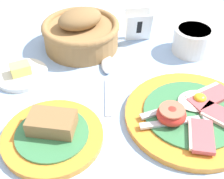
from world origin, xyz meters
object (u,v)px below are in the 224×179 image
butter_dish (22,74)px  breakfast_plate (191,115)px  bread_basket (81,32)px  teaspoon_near_cup (107,72)px  sugar_cup (193,39)px  bread_plate (52,133)px  number_card (138,26)px

butter_dish → breakfast_plate: bearing=-34.7°
bread_basket → teaspoon_near_cup: bearing=-74.2°
breakfast_plate → butter_dish: (-0.29, 0.20, -0.00)m
sugar_cup → teaspoon_near_cup: sugar_cup is taller
breakfast_plate → teaspoon_near_cup: (-0.11, 0.17, -0.01)m
breakfast_plate → sugar_cup: (0.10, 0.20, 0.02)m
sugar_cup → butter_dish: bearing=-179.8°
bread_plate → sugar_cup: bearing=28.6°
butter_dish → teaspoon_near_cup: butter_dish is taller
butter_dish → teaspoon_near_cup: size_ratio=0.57×
bread_plate → sugar_cup: size_ratio=1.92×
sugar_cup → butter_dish: (-0.39, -0.00, -0.02)m
bread_plate → teaspoon_near_cup: size_ratio=0.90×
bread_basket → butter_dish: (-0.14, -0.08, -0.03)m
bread_plate → butter_dish: 0.19m
number_card → bread_basket: bearing=-173.5°
number_card → teaspoon_near_cup: bearing=-124.7°
bread_basket → teaspoon_near_cup: bread_basket is taller
bread_basket → teaspoon_near_cup: 0.13m
breakfast_plate → sugar_cup: 0.23m
bread_basket → sugar_cup: bearing=-18.8°
sugar_cup → butter_dish: sugar_cup is taller
sugar_cup → bread_basket: bread_basket is taller
breakfast_plate → bread_basket: bread_basket is taller
bread_plate → teaspoon_near_cup: (0.13, 0.15, -0.01)m
bread_plate → number_card: bearing=48.5°
breakfast_plate → bread_basket: bearing=117.3°
sugar_cup → bread_basket: size_ratio=0.50×
bread_basket → butter_dish: bread_basket is taller
bread_basket → butter_dish: size_ratio=1.64×
butter_dish → sugar_cup: bearing=0.2°
bread_basket → number_card: 0.14m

